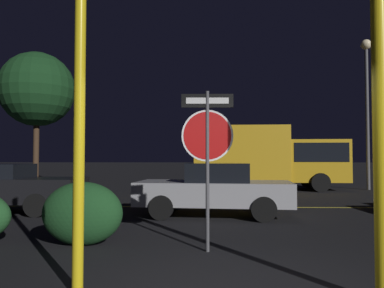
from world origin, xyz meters
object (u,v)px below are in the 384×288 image
yellow_pole_right (381,135)px  passing_car_2 (215,189)px  yellow_pole_left (79,141)px  stop_sign (207,138)px  tree_0 (37,90)px  hedge_bush_1 (83,213)px  delivery_truck (269,156)px  street_lamp (367,89)px

yellow_pole_right → passing_car_2: 6.13m
yellow_pole_left → passing_car_2: 5.96m
stop_sign → tree_0: tree_0 is taller
yellow_pole_right → hedge_bush_1: yellow_pole_right is taller
hedge_bush_1 → delivery_truck: delivery_truck is taller
passing_car_2 → tree_0: tree_0 is taller
street_lamp → passing_car_2: bearing=-132.0°
passing_car_2 → street_lamp: bearing=-36.9°
passing_car_2 → tree_0: bearing=46.9°
stop_sign → passing_car_2: stop_sign is taller
hedge_bush_1 → tree_0: 16.89m
street_lamp → tree_0: 17.54m
street_lamp → yellow_pole_left: bearing=-123.3°
hedge_bush_1 → tree_0: size_ratio=0.19×
delivery_truck → street_lamp: size_ratio=0.99×
stop_sign → passing_car_2: 3.90m
stop_sign → delivery_truck: delivery_truck is taller
delivery_truck → yellow_pole_left: bearing=-15.8°
passing_car_2 → yellow_pole_left: bearing=168.6°
yellow_pole_right → hedge_bush_1: size_ratio=2.49×
delivery_truck → tree_0: size_ratio=0.95×
yellow_pole_left → yellow_pole_right: bearing=-3.4°
yellow_pole_right → delivery_truck: 14.07m
yellow_pole_left → yellow_pole_right: size_ratio=0.98×
yellow_pole_left → delivery_truck: size_ratio=0.48×
stop_sign → yellow_pole_right: yellow_pole_right is taller
hedge_bush_1 → street_lamp: 15.90m
hedge_bush_1 → passing_car_2: bearing=54.8°
yellow_pole_right → delivery_truck: (1.18, 14.02, -0.14)m
passing_car_2 → hedge_bush_1: bearing=149.9°
stop_sign → hedge_bush_1: stop_sign is taller
yellow_pole_right → street_lamp: bearing=67.3°
stop_sign → tree_0: (-9.62, 14.72, 3.57)m
hedge_bush_1 → passing_car_2: 4.11m
yellow_pole_left → tree_0: (-8.16, 16.62, 3.70)m
hedge_bush_1 → street_lamp: (9.88, 11.70, 4.30)m
yellow_pole_left → hedge_bush_1: bearing=107.2°
yellow_pole_right → hedge_bush_1: 4.82m
yellow_pole_right → tree_0: 20.65m
hedge_bush_1 → street_lamp: bearing=49.8°
stop_sign → yellow_pole_left: bearing=-128.7°
yellow_pole_left → stop_sign: bearing=52.6°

